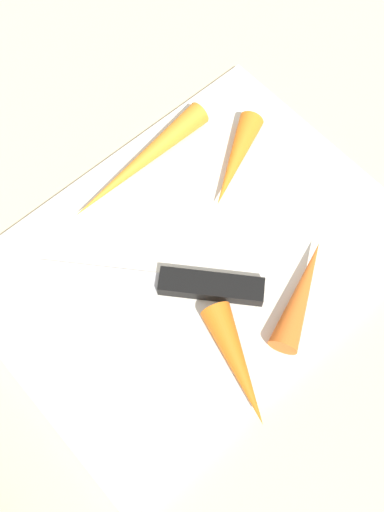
{
  "coord_description": "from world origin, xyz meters",
  "views": [
    {
      "loc": [
        -0.15,
        -0.17,
        0.52
      ],
      "look_at": [
        0.0,
        0.0,
        0.01
      ],
      "focal_mm": 44.08,
      "sensor_mm": 36.0,
      "label": 1
    }
  ],
  "objects": [
    {
      "name": "carrot_shortest",
      "position": [
        0.09,
        0.04,
        0.02
      ],
      "size": [
        0.1,
        0.07,
        0.02
      ],
      "primitive_type": "cone",
      "rotation": [
        0.0,
        1.57,
        3.63
      ],
      "color": "orange",
      "rests_on": "cutting_board"
    },
    {
      "name": "carrot_longest",
      "position": [
        0.02,
        0.1,
        0.02
      ],
      "size": [
        0.16,
        0.03,
        0.02
      ],
      "primitive_type": "cone",
      "rotation": [
        0.0,
        1.57,
        3.21
      ],
      "color": "orange",
      "rests_on": "cutting_board"
    },
    {
      "name": "carrot_short",
      "position": [
        -0.04,
        -0.1,
        0.03
      ],
      "size": [
        0.06,
        0.1,
        0.03
      ],
      "primitive_type": "cone",
      "rotation": [
        0.0,
        1.57,
        4.34
      ],
      "color": "orange",
      "rests_on": "cutting_board"
    },
    {
      "name": "cutting_board",
      "position": [
        0.0,
        0.0,
        0.01
      ],
      "size": [
        0.36,
        0.26,
        0.01
      ],
      "primitive_type": "cube",
      "color": "silver",
      "rests_on": "ground_plane"
    },
    {
      "name": "ground_plane",
      "position": [
        0.0,
        0.0,
        0.0
      ],
      "size": [
        1.4,
        1.4,
        0.0
      ],
      "primitive_type": "plane",
      "color": "#C6B793"
    },
    {
      "name": "carrot_long",
      "position": [
        0.04,
        -0.09,
        0.02
      ],
      "size": [
        0.1,
        0.07,
        0.03
      ],
      "primitive_type": "cone",
      "rotation": [
        0.0,
        1.57,
        0.46
      ],
      "color": "orange",
      "rests_on": "cutting_board"
    },
    {
      "name": "knife",
      "position": [
        -0.02,
        -0.02,
        0.02
      ],
      "size": [
        0.15,
        0.16,
        0.01
      ],
      "rotation": [
        0.0,
        0.0,
        2.29
      ],
      "color": "#B7B7BC",
      "rests_on": "cutting_board"
    }
  ]
}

